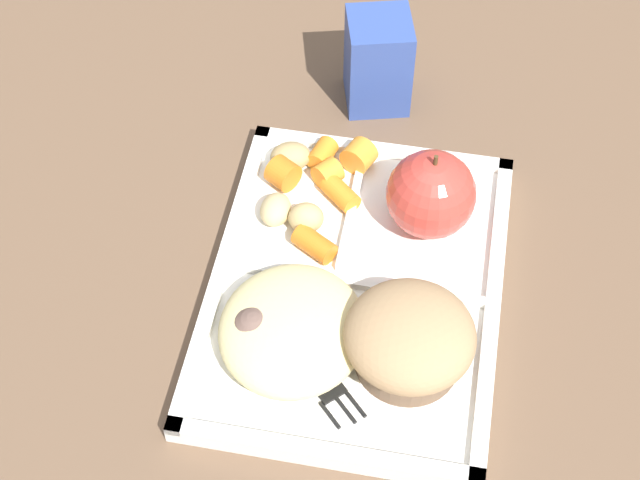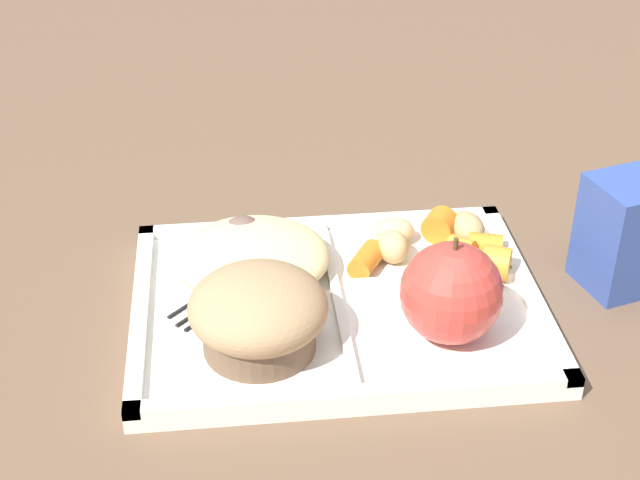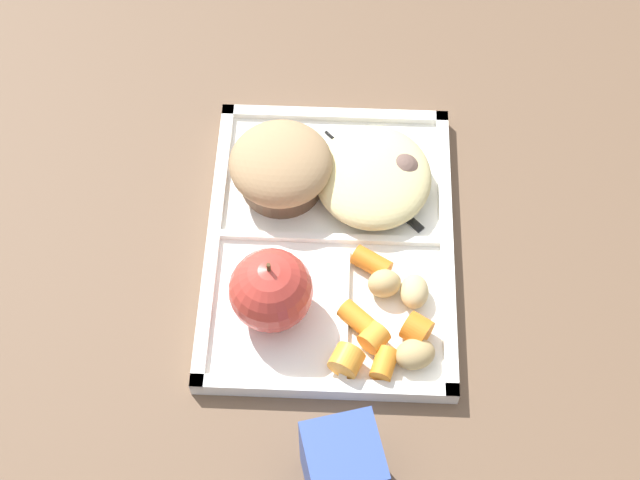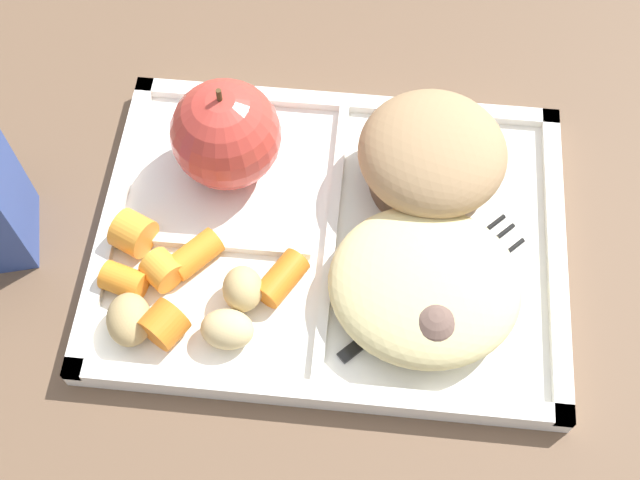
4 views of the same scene
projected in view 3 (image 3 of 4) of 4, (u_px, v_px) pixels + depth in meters
ground at (330, 246)px, 0.89m from camera, size 6.00×6.00×0.00m
lunch_tray at (330, 243)px, 0.88m from camera, size 0.32×0.24×0.02m
green_apple at (271, 290)px, 0.81m from camera, size 0.08×0.08×0.08m
bran_muffin at (281, 167)px, 0.88m from camera, size 0.10×0.10×0.06m
carrot_slice_large at (384, 364)px, 0.80m from camera, size 0.03×0.03×0.02m
carrot_slice_tilted at (374, 338)px, 0.81m from camera, size 0.03×0.03×0.02m
carrot_slice_center at (358, 319)px, 0.82m from camera, size 0.04×0.04×0.02m
carrot_slice_near_corner at (417, 330)px, 0.81m from camera, size 0.03×0.03×0.03m
carrot_slice_diagonal at (346, 360)px, 0.80m from camera, size 0.03×0.03×0.03m
carrot_slice_back at (372, 263)px, 0.85m from camera, size 0.04×0.04×0.02m
potato_chunk_large at (415, 354)px, 0.80m from camera, size 0.04×0.04×0.02m
potato_chunk_corner at (384, 283)px, 0.84m from camera, size 0.03×0.03×0.03m
potato_chunk_golden at (414, 291)px, 0.84m from camera, size 0.04×0.03×0.02m
egg_noodle_pile at (373, 176)px, 0.89m from camera, size 0.12×0.12×0.04m
meatball_side at (387, 207)px, 0.88m from camera, size 0.03×0.03×0.03m
meatball_front at (402, 172)px, 0.89m from camera, size 0.04×0.04×0.04m
plastic_fork at (358, 174)px, 0.92m from camera, size 0.12×0.12×0.00m
milk_carton at (342, 468)px, 0.73m from camera, size 0.07×0.07×0.09m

